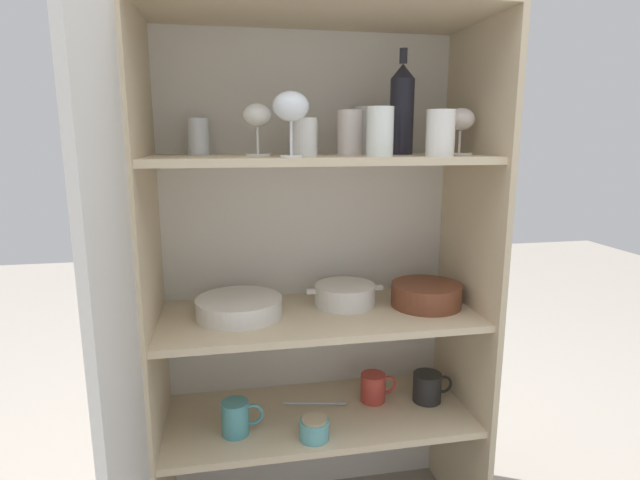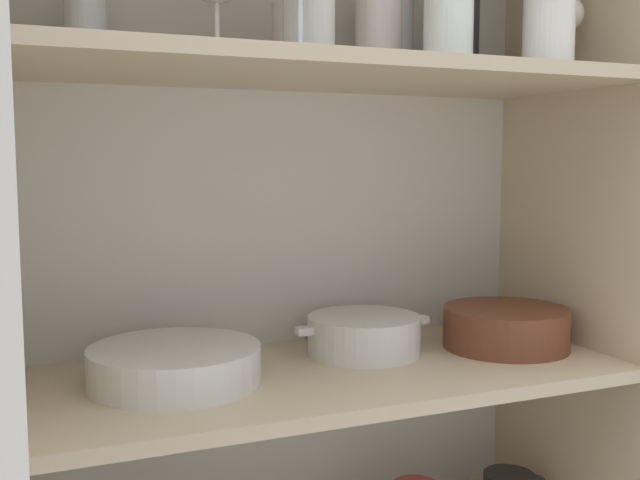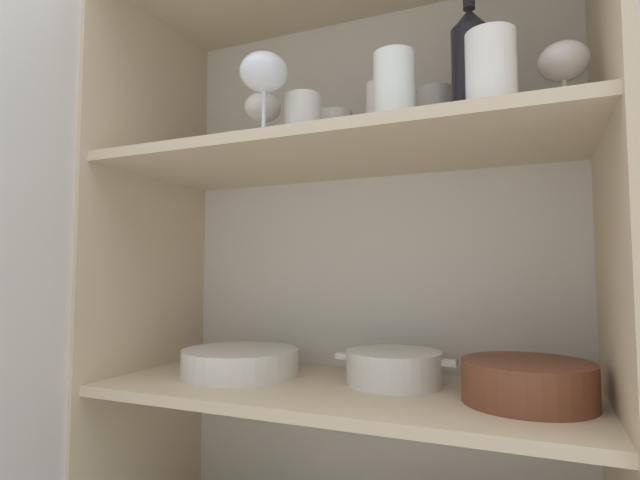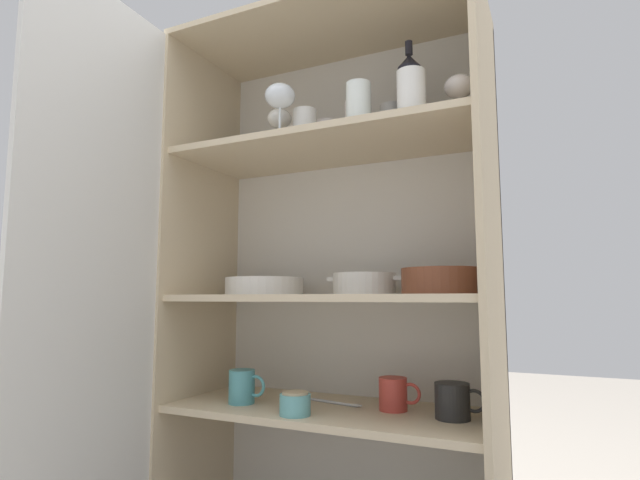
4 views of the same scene
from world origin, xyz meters
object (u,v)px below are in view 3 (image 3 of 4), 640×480
at_px(plate_stack_white, 240,362).
at_px(casserole_dish, 394,367).
at_px(wine_bottle, 470,73).
at_px(mixing_bowl_large, 528,380).

height_order(plate_stack_white, casserole_dish, casserole_dish).
bearing_deg(wine_bottle, plate_stack_white, -177.49).
relative_size(wine_bottle, plate_stack_white, 1.19).
bearing_deg(plate_stack_white, mixing_bowl_large, -1.59).
distance_m(plate_stack_white, mixing_bowl_large, 0.56).
distance_m(wine_bottle, mixing_bowl_large, 0.55).
relative_size(mixing_bowl_large, casserole_dish, 0.89).
distance_m(wine_bottle, casserole_dish, 0.57).
height_order(wine_bottle, casserole_dish, wine_bottle).
bearing_deg(plate_stack_white, casserole_dish, 7.55).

